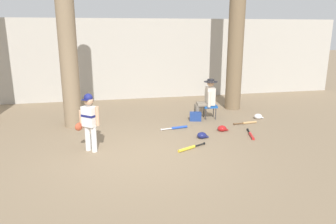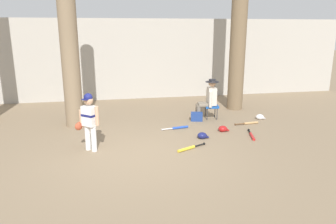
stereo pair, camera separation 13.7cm
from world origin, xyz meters
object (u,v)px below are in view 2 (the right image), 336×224
object	(u,v)px
bat_wood_tan	(249,123)
batting_helmet_white	(260,117)
tree_behind_spectator	(238,42)
batting_helmet_navy	(202,136)
tree_near_player	(69,47)
handbag_beside_stool	(197,117)
young_ballplayer	(89,118)
bat_red_barrel	(252,136)
bat_yellow_trainer	(188,148)
seated_spectator	(208,98)
bat_blue_youth	(178,128)
batting_helmet_red	(223,129)
folding_stool	(211,107)

from	to	relation	value
bat_wood_tan	batting_helmet_white	distance (m)	0.69
tree_behind_spectator	batting_helmet_navy	xyz separation A→B (m)	(-1.97, -2.72, -2.15)
tree_behind_spectator	tree_near_player	bearing A→B (deg)	-169.53
tree_near_player	handbag_beside_stool	bearing A→B (deg)	-3.95
batting_helmet_white	batting_helmet_navy	bearing A→B (deg)	-148.99
young_ballplayer	bat_red_barrel	xyz separation A→B (m)	(3.95, 0.16, -0.71)
bat_yellow_trainer	batting_helmet_white	xyz separation A→B (m)	(2.75, 2.01, 0.04)
tree_near_player	young_ballplayer	distance (m)	2.56
young_ballplayer	handbag_beside_stool	bearing A→B (deg)	31.37
young_ballplayer	batting_helmet_navy	world-z (taller)	young_ballplayer
seated_spectator	bat_yellow_trainer	distance (m)	2.76
bat_blue_youth	bat_wood_tan	distance (m)	2.09
tree_near_player	batting_helmet_red	size ratio (longest dim) A/B	17.38
bat_red_barrel	tree_behind_spectator	bearing A→B (deg)	75.95
folding_stool	seated_spectator	xyz separation A→B (m)	(-0.10, 0.01, 0.28)
bat_blue_youth	bat_red_barrel	size ratio (longest dim) A/B	1.01
bat_blue_youth	batting_helmet_navy	size ratio (longest dim) A/B	2.70
bat_blue_youth	folding_stool	bearing A→B (deg)	34.48
tree_behind_spectator	folding_stool	world-z (taller)	tree_behind_spectator
tree_behind_spectator	bat_red_barrel	size ratio (longest dim) A/B	6.84
bat_wood_tan	batting_helmet_navy	size ratio (longest dim) A/B	2.58
handbag_beside_stool	bat_blue_youth	xyz separation A→B (m)	(-0.71, -0.66, -0.10)
bat_wood_tan	batting_helmet_red	size ratio (longest dim) A/B	2.58
seated_spectator	bat_wood_tan	size ratio (longest dim) A/B	1.64
tree_near_player	bat_blue_youth	distance (m)	3.62
batting_helmet_navy	young_ballplayer	bearing A→B (deg)	-173.67
young_ballplayer	batting_helmet_red	distance (m)	3.54
tree_near_player	handbag_beside_stool	world-z (taller)	tree_near_player
bat_red_barrel	bat_wood_tan	size ratio (longest dim) A/B	1.03
batting_helmet_white	young_ballplayer	bearing A→B (deg)	-161.62
batting_helmet_navy	batting_helmet_white	distance (m)	2.59
handbag_beside_stool	batting_helmet_navy	distance (m)	1.55
bat_yellow_trainer	batting_helmet_red	size ratio (longest dim) A/B	2.62
handbag_beside_stool	bat_wood_tan	xyz separation A→B (m)	(1.38, -0.62, -0.10)
batting_helmet_white	batting_helmet_red	size ratio (longest dim) A/B	0.99
bat_yellow_trainer	batting_helmet_white	distance (m)	3.40
young_ballplayer	batting_helmet_white	distance (m)	5.22
bat_blue_youth	bat_red_barrel	world-z (taller)	same
bat_yellow_trainer	bat_wood_tan	bearing A→B (deg)	35.67
tree_near_player	bat_red_barrel	world-z (taller)	tree_near_player
bat_wood_tan	batting_helmet_white	bearing A→B (deg)	38.22
young_ballplayer	folding_stool	distance (m)	4.04
young_ballplayer	batting_helmet_red	world-z (taller)	young_ballplayer
bat_yellow_trainer	batting_helmet_navy	world-z (taller)	batting_helmet_navy
tree_behind_spectator	batting_helmet_navy	size ratio (longest dim) A/B	18.24
tree_behind_spectator	bat_wood_tan	distance (m)	2.86
batting_helmet_white	bat_red_barrel	bearing A→B (deg)	-123.08
young_ballplayer	bat_red_barrel	world-z (taller)	young_ballplayer
seated_spectator	handbag_beside_stool	xyz separation A→B (m)	(-0.41, -0.19, -0.51)
handbag_beside_stool	bat_blue_youth	world-z (taller)	handbag_beside_stool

